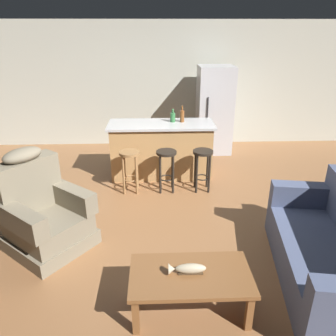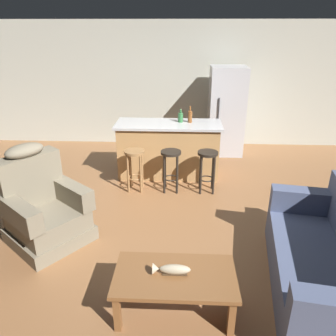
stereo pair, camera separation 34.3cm
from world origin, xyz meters
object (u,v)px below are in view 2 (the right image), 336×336
bar_stool_left (135,163)px  refrigerator (226,111)px  fish_figurine (171,269)px  bar_stool_right (207,164)px  kitchen_island (168,149)px  bottle_tall_green (181,117)px  bottle_short_amber (190,116)px  recliner_near_lamp (43,208)px  couch (327,263)px  bar_stool_middle (171,164)px  coffee_table (175,279)px

bar_stool_left → refrigerator: (1.62, 1.83, 0.41)m
fish_figurine → bar_stool_right: 2.49m
kitchen_island → bottle_tall_green: size_ratio=8.13×
bar_stool_right → bar_stool_left: bearing=180.0°
bottle_tall_green → bar_stool_right: bearing=-58.7°
bar_stool_left → bottle_tall_green: (0.71, 0.72, 0.56)m
bar_stool_right → bottle_tall_green: bottle_tall_green is taller
bottle_short_amber → kitchen_island: bearing=-168.1°
bar_stool_left → bottle_short_amber: (0.87, 0.71, 0.58)m
bottle_tall_green → refrigerator: bearing=50.5°
fish_figurine → bar_stool_left: bar_stool_left is taller
kitchen_island → bottle_tall_green: bottle_tall_green is taller
recliner_near_lamp → kitchen_island: recliner_near_lamp is taller
couch → bar_stool_left: bearing=-35.3°
bar_stool_middle → kitchen_island: bearing=96.1°
refrigerator → bar_stool_left: bearing=-131.6°
kitchen_island → bar_stool_middle: 0.63m
coffee_table → bottle_tall_green: bearing=90.0°
coffee_table → recliner_near_lamp: 1.96m
couch → kitchen_island: size_ratio=1.12×
coffee_table → kitchen_island: kitchen_island is taller
bottle_tall_green → bottle_short_amber: size_ratio=0.79×
coffee_table → bottle_tall_green: bottle_tall_green is taller
recliner_near_lamp → bar_stool_middle: recliner_near_lamp is taller
kitchen_island → bar_stool_middle: bearing=-83.9°
kitchen_island → bar_stool_left: 0.81m
bar_stool_left → bottle_tall_green: bottle_tall_green is taller
bottle_short_amber → bottle_tall_green: bearing=174.9°
couch → bottle_short_amber: size_ratio=7.18×
coffee_table → bar_stool_middle: (-0.13, 2.45, 0.11)m
couch → kitchen_island: kitchen_island is taller
refrigerator → bottle_short_amber: size_ratio=6.29×
couch → bar_stool_left: size_ratio=2.95×
kitchen_island → coffee_table: bearing=-86.3°
fish_figurine → bar_stool_middle: (-0.10, 2.44, 0.01)m
fish_figurine → bottle_short_amber: 3.21m
kitchen_island → bar_stool_right: (0.64, -0.63, -0.01)m
fish_figurine → bar_stool_right: bar_stool_right is taller
coffee_table → bar_stool_left: 2.55m
fish_figurine → recliner_near_lamp: 1.93m
coffee_table → recliner_near_lamp: bearing=146.7°
kitchen_island → bottle_short_amber: bottle_short_amber is taller
fish_figurine → couch: bearing=11.6°
bar_stool_left → bar_stool_right: size_ratio=1.00×
coffee_table → kitchen_island: size_ratio=0.61×
coffee_table → bar_stool_middle: bar_stool_middle is taller
bottle_short_amber → couch: bearing=-65.2°
bottle_short_amber → refrigerator: bearing=56.1°
coffee_table → refrigerator: 4.41m
couch → bottle_tall_green: (-1.47, 2.85, 0.69)m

